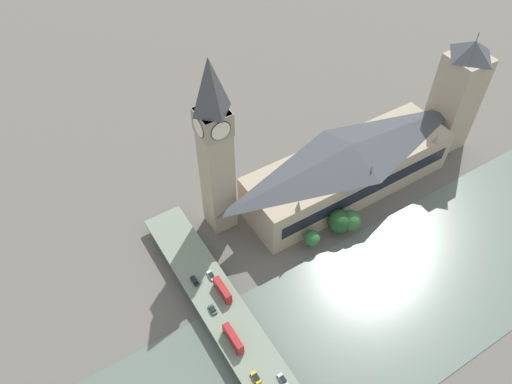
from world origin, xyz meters
TOP-DOWN VIEW (x-y plane):
  - ground_plane at (0.00, 0.00)m, footprint 600.00×600.00m
  - river_water at (-37.61, 0.00)m, footprint 63.22×360.00m
  - parliament_hall at (16.60, -8.00)m, footprint 27.66×94.96m
  - clock_tower at (29.27, 48.66)m, footprint 11.56×11.56m
  - victoria_tower at (16.65, -67.65)m, footprint 16.34×16.34m
  - road_bridge at (-37.61, 69.72)m, footprint 158.45×15.73m
  - double_decker_bus_mid at (-23.19, 72.77)m, footprint 10.75×2.48m
  - double_decker_bus_rear at (-4.97, 66.66)m, footprint 10.09×2.54m
  - car_northbound_mid at (-37.77, 72.83)m, footprint 4.22×1.93m
  - car_southbound_lead at (-9.03, 73.03)m, footprint 4.04×1.90m
  - car_southbound_mid at (3.68, 66.73)m, footprint 4.38×1.84m
  - car_southbound_tail at (4.85, 73.02)m, footprint 4.42×1.77m
  - car_southbound_extra at (-42.90, 65.86)m, footprint 4.41×1.76m
  - tree_embankment_near at (-1.37, 23.94)m, footprint 6.68×6.68m
  - tree_embankment_mid at (-2.99, 5.66)m, footprint 8.48×8.48m
  - tree_embankment_far at (-1.12, 10.15)m, footprint 9.75×9.75m

SIDE VIEW (x-z plane):
  - ground_plane at x=0.00m, z-range 0.00..0.00m
  - river_water at x=-37.61m, z-range 0.00..0.30m
  - road_bridge at x=-37.61m, z-range 1.94..8.02m
  - tree_embankment_near at x=-1.37m, z-range 1.04..9.83m
  - tree_embankment_mid at x=-2.99m, z-range 1.24..12.22m
  - car_southbound_mid at x=3.68m, z-range 6.09..7.38m
  - car_southbound_extra at x=-42.90m, z-range 6.08..7.47m
  - car_southbound_lead at x=-9.03m, z-range 6.07..7.52m
  - car_northbound_mid at x=-37.77m, z-range 6.09..7.51m
  - car_southbound_tail at x=4.85m, z-range 6.08..7.52m
  - tree_embankment_far at x=-1.12m, z-range 1.04..12.88m
  - double_decker_bus_rear at x=-4.97m, z-range 6.32..11.08m
  - double_decker_bus_mid at x=-23.19m, z-range 6.33..11.39m
  - parliament_hall at x=16.60m, z-range -0.09..26.46m
  - victoria_tower at x=16.65m, z-range -2.00..57.23m
  - clock_tower at x=29.27m, z-range 2.22..82.43m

